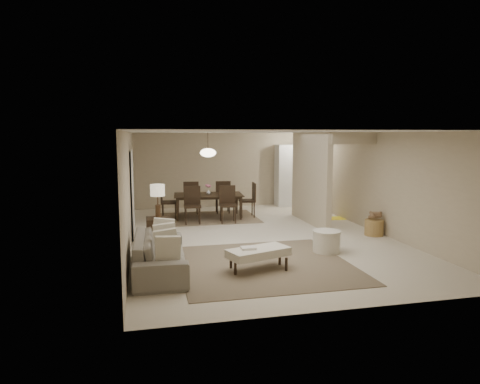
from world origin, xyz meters
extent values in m
plane|color=beige|center=(0.00, 0.00, 0.00)|extent=(9.00, 9.00, 0.00)
plane|color=white|center=(0.00, 0.00, 2.50)|extent=(9.00, 9.00, 0.00)
plane|color=tan|center=(0.00, 4.50, 1.25)|extent=(6.00, 0.00, 6.00)
plane|color=tan|center=(-3.00, 0.00, 1.25)|extent=(0.00, 9.00, 9.00)
plane|color=tan|center=(3.00, 0.00, 1.25)|extent=(0.00, 9.00, 9.00)
cube|color=tan|center=(1.80, 1.25, 1.25)|extent=(0.15, 2.50, 2.50)
cube|color=black|center=(-2.97, 0.60, 1.02)|extent=(0.04, 0.90, 2.04)
cube|color=white|center=(2.35, 4.15, 1.05)|extent=(1.20, 0.55, 2.10)
cylinder|color=white|center=(2.30, 3.20, 2.46)|extent=(0.44, 0.44, 0.05)
cube|color=brown|center=(-0.52, -2.22, 0.01)|extent=(3.20, 3.20, 0.01)
imported|color=slate|center=(-2.45, -2.22, 0.33)|extent=(2.29, 0.96, 0.66)
cube|color=beige|center=(-0.72, -2.52, 0.33)|extent=(1.23, 0.85, 0.15)
cylinder|color=black|center=(-1.18, -2.70, 0.13)|extent=(0.05, 0.05, 0.25)
cylinder|color=black|center=(-0.25, -2.70, 0.13)|extent=(0.05, 0.05, 0.25)
cylinder|color=black|center=(-1.18, -2.33, 0.13)|extent=(0.05, 0.05, 0.25)
cylinder|color=black|center=(-0.25, -2.33, 0.13)|extent=(0.05, 0.05, 0.25)
cube|color=black|center=(-2.40, -0.12, 0.29)|extent=(0.53, 0.53, 0.58)
cylinder|color=#4A331F|center=(-2.40, -0.12, 0.73)|extent=(0.12, 0.12, 0.30)
cylinder|color=#4A331F|center=(-2.40, -0.12, 1.01)|extent=(0.03, 0.03, 0.26)
cylinder|color=beige|center=(-2.40, -0.12, 1.21)|extent=(0.32, 0.32, 0.26)
cylinder|color=beige|center=(0.99, -1.68, 0.23)|extent=(0.58, 0.58, 0.45)
cylinder|color=olive|center=(2.75, -0.53, 0.19)|extent=(0.52, 0.52, 0.38)
cube|color=brown|center=(-0.85, 2.54, 0.01)|extent=(2.80, 2.10, 0.01)
imported|color=black|center=(-0.85, 2.54, 0.35)|extent=(2.08, 1.28, 0.70)
imported|color=silver|center=(-0.85, 2.54, 0.77)|extent=(0.16, 0.16, 0.13)
cube|color=yellow|center=(2.70, 1.65, 0.01)|extent=(0.85, 0.58, 0.01)
cylinder|color=#4A331F|center=(-0.85, 2.54, 2.25)|extent=(0.02, 0.02, 0.50)
ellipsoid|color=#FFEAC6|center=(-0.85, 2.54, 1.92)|extent=(0.46, 0.46, 0.25)
camera|label=1|loc=(-2.71, -9.74, 2.43)|focal=32.00mm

